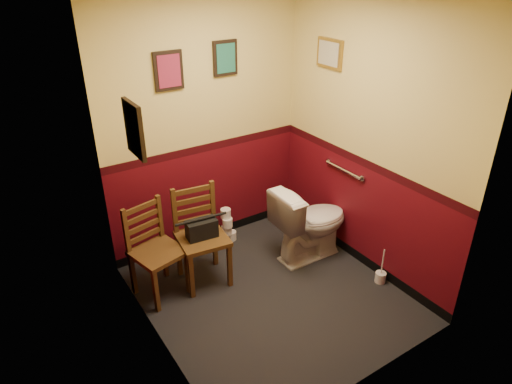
{
  "coord_description": "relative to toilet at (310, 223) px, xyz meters",
  "views": [
    {
      "loc": [
        -1.99,
        -2.79,
        2.89
      ],
      "look_at": [
        0.0,
        0.25,
        1.0
      ],
      "focal_mm": 32.0,
      "sensor_mm": 36.0,
      "label": 1
    }
  ],
  "objects": [
    {
      "name": "floor",
      "position": [
        -0.72,
        -0.31,
        -0.41
      ],
      "size": [
        2.2,
        2.4,
        0.0
      ],
      "primitive_type": "cube",
      "color": "black",
      "rests_on": "ground"
    },
    {
      "name": "wall_back",
      "position": [
        -0.72,
        0.89,
        0.94
      ],
      "size": [
        2.2,
        0.0,
        2.7
      ],
      "primitive_type": "cube",
      "rotation": [
        1.57,
        0.0,
        0.0
      ],
      "color": "#4F0912",
      "rests_on": "ground"
    },
    {
      "name": "wall_front",
      "position": [
        -0.72,
        -1.51,
        0.94
      ],
      "size": [
        2.2,
        0.0,
        2.7
      ],
      "primitive_type": "cube",
      "rotation": [
        -1.57,
        0.0,
        0.0
      ],
      "color": "#4F0912",
      "rests_on": "ground"
    },
    {
      "name": "wall_left",
      "position": [
        -1.82,
        -0.31,
        0.94
      ],
      "size": [
        0.0,
        2.4,
        2.7
      ],
      "primitive_type": "cube",
      "rotation": [
        1.57,
        0.0,
        1.57
      ],
      "color": "#4F0912",
      "rests_on": "ground"
    },
    {
      "name": "wall_right",
      "position": [
        0.38,
        -0.31,
        0.94
      ],
      "size": [
        0.0,
        2.4,
        2.7
      ],
      "primitive_type": "cube",
      "rotation": [
        1.57,
        0.0,
        -1.57
      ],
      "color": "#4F0912",
      "rests_on": "ground"
    },
    {
      "name": "grab_bar",
      "position": [
        0.35,
        -0.06,
        0.54
      ],
      "size": [
        0.05,
        0.56,
        0.06
      ],
      "color": "silver",
      "rests_on": "wall_right"
    },
    {
      "name": "framed_print_back_a",
      "position": [
        -1.07,
        0.87,
        1.54
      ],
      "size": [
        0.28,
        0.04,
        0.36
      ],
      "color": "black",
      "rests_on": "wall_back"
    },
    {
      "name": "framed_print_back_b",
      "position": [
        -0.47,
        0.87,
        1.59
      ],
      "size": [
        0.26,
        0.04,
        0.34
      ],
      "color": "black",
      "rests_on": "wall_back"
    },
    {
      "name": "framed_print_left",
      "position": [
        -1.8,
        -0.21,
        1.44
      ],
      "size": [
        0.04,
        0.3,
        0.38
      ],
      "color": "black",
      "rests_on": "wall_left"
    },
    {
      "name": "framed_print_right",
      "position": [
        0.36,
        0.29,
        1.64
      ],
      "size": [
        0.04,
        0.34,
        0.28
      ],
      "color": "olive",
      "rests_on": "wall_right"
    },
    {
      "name": "toilet",
      "position": [
        0.0,
        0.0,
        0.0
      ],
      "size": [
        0.84,
        0.49,
        0.82
      ],
      "primitive_type": "imported",
      "rotation": [
        0.0,
        0.0,
        1.55
      ],
      "color": "white",
      "rests_on": "floor"
    },
    {
      "name": "toilet_brush",
      "position": [
        0.31,
        -0.75,
        -0.35
      ],
      "size": [
        0.11,
        0.11,
        0.38
      ],
      "color": "silver",
      "rests_on": "floor"
    },
    {
      "name": "chair_left",
      "position": [
        -1.58,
        0.33,
        0.05
      ],
      "size": [
        0.52,
        0.52,
        0.92
      ],
      "rotation": [
        0.0,
        0.0,
        0.23
      ],
      "color": "#523618",
      "rests_on": "floor"
    },
    {
      "name": "chair_right",
      "position": [
        -1.13,
        0.28,
        0.08
      ],
      "size": [
        0.5,
        0.5,
        0.97
      ],
      "rotation": [
        0.0,
        0.0,
        -0.13
      ],
      "color": "#523618",
      "rests_on": "floor"
    },
    {
      "name": "handbag",
      "position": [
        -1.14,
        0.24,
        0.19
      ],
      "size": [
        0.3,
        0.17,
        0.21
      ],
      "rotation": [
        0.0,
        0.0,
        -0.11
      ],
      "color": "black",
      "rests_on": "chair_right"
    },
    {
      "name": "tp_stack",
      "position": [
        -0.61,
        0.71,
        -0.23
      ],
      "size": [
        0.24,
        0.15,
        0.42
      ],
      "color": "silver",
      "rests_on": "floor"
    }
  ]
}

